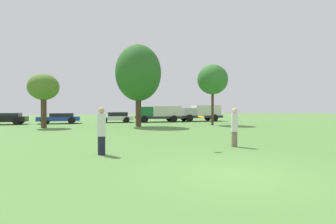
# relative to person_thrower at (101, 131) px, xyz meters

# --- Properties ---
(ground_plane) EXTENTS (120.00, 120.00, 0.00)m
(ground_plane) POSITION_rel_person_thrower_xyz_m (3.41, -3.96, -0.92)
(ground_plane) COLOR #54843D
(person_thrower) EXTENTS (0.33, 0.33, 1.81)m
(person_thrower) POSITION_rel_person_thrower_xyz_m (0.00, 0.00, 0.00)
(person_thrower) COLOR #191E33
(person_thrower) RESTS_ON ground
(person_catcher) EXTENTS (0.31, 0.31, 1.78)m
(person_catcher) POSITION_rel_person_thrower_xyz_m (5.93, 0.36, -0.00)
(person_catcher) COLOR #726651
(person_catcher) RESTS_ON ground
(frisbee) EXTENTS (0.29, 0.29, 0.11)m
(frisbee) POSITION_rel_person_thrower_xyz_m (4.07, -0.10, 0.49)
(frisbee) COLOR orange
(tree_0) EXTENTS (2.61, 2.61, 4.73)m
(tree_0) POSITION_rel_person_thrower_xyz_m (-4.40, 14.63, 2.58)
(tree_0) COLOR #473323
(tree_0) RESTS_ON ground
(tree_1) EXTENTS (4.26, 4.26, 7.62)m
(tree_1) POSITION_rel_person_thrower_xyz_m (3.81, 13.87, 4.05)
(tree_1) COLOR #473323
(tree_1) RESTS_ON ground
(tree_2) EXTENTS (3.08, 3.08, 6.12)m
(tree_2) POSITION_rel_person_thrower_xyz_m (11.37, 13.79, 3.67)
(tree_2) COLOR #473323
(tree_2) RESTS_ON ground
(parked_car_black) EXTENTS (4.12, 2.03, 1.20)m
(parked_car_black) POSITION_rel_person_thrower_xyz_m (-8.98, 20.47, -0.27)
(parked_car_black) COLOR black
(parked_car_black) RESTS_ON ground
(parked_car_blue) EXTENTS (4.36, 2.01, 1.15)m
(parked_car_blue) POSITION_rel_person_thrower_xyz_m (-3.77, 20.58, -0.29)
(parked_car_blue) COLOR #1E389E
(parked_car_blue) RESTS_ON ground
(parked_car_white) EXTENTS (4.07, 2.05, 1.22)m
(parked_car_white) POSITION_rel_person_thrower_xyz_m (2.32, 21.03, -0.27)
(parked_car_white) COLOR silver
(parked_car_white) RESTS_ON ground
(delivery_truck_green) EXTENTS (5.76, 2.23, 1.92)m
(delivery_truck_green) POSITION_rel_person_thrower_xyz_m (7.55, 20.73, 0.19)
(delivery_truck_green) COLOR #2D2D33
(delivery_truck_green) RESTS_ON ground
(delivery_truck_silver) EXTENTS (5.45, 2.31, 2.04)m
(delivery_truck_silver) POSITION_rel_person_thrower_xyz_m (13.17, 20.85, 0.23)
(delivery_truck_silver) COLOR #2D2D33
(delivery_truck_silver) RESTS_ON ground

